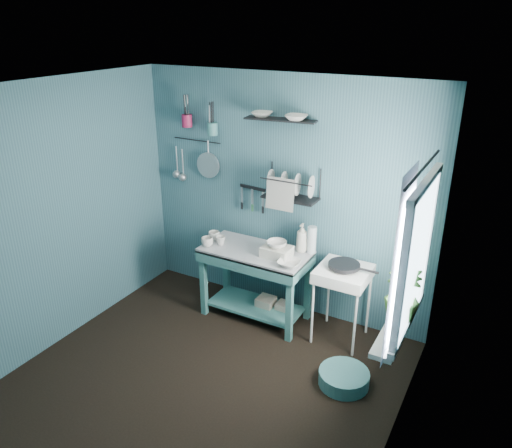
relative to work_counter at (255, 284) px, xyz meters
The scene contains 36 objects.
floor 1.19m from the work_counter, 84.51° to the right, with size 3.20×3.20×0.00m, color black.
ceiling 2.39m from the work_counter, 84.51° to the right, with size 3.20×3.20×0.00m, color silver.
wall_back 0.94m from the work_counter, 73.97° to the left, with size 3.20×3.20×0.00m, color #315A65.
wall_front 2.76m from the work_counter, 87.64° to the right, with size 3.20×3.20×0.00m, color #315A65.
wall_left 2.06m from the work_counter, 143.01° to the right, with size 3.00×3.00×0.00m, color #315A65.
wall_right 2.22m from the work_counter, 33.35° to the right, with size 3.00×3.00×0.00m, color #315A65.
work_counter is the anchor object (origin of this frame).
mug_left 0.67m from the work_counter, 161.57° to the right, with size 0.12×0.12×0.10m, color silver.
mug_mid 0.58m from the work_counter, behind, with size 0.10×0.10×0.09m, color silver.
mug_right 0.67m from the work_counter, behind, with size 0.12×0.12×0.10m, color silver.
wash_tub 0.51m from the work_counter, ahead, with size 0.28×0.22×0.10m, color #BBB9AB.
tub_bowl 0.58m from the work_counter, ahead, with size 0.20×0.20×0.06m, color silver.
soap_bottle 0.71m from the work_counter, 25.46° to the left, with size 0.12×0.12×0.30m, color #BBB9AB.
water_bottle 0.77m from the work_counter, 22.93° to the left, with size 0.09×0.09×0.28m, color silver.
counter_bowl 0.63m from the work_counter, 18.43° to the right, with size 0.22×0.22×0.05m, color silver.
hotplate_stand 0.92m from the work_counter, ahead, with size 0.48×0.48×0.77m, color white.
frying_pan 1.02m from the work_counter, ahead, with size 0.30×0.30×0.04m, color black.
knife_strip 1.01m from the work_counter, 122.94° to the left, with size 0.32×0.02×0.03m, color black.
dish_rack 1.13m from the work_counter, 43.43° to the left, with size 0.55×0.24×0.32m, color black.
upper_shelf 1.71m from the work_counter, 65.84° to the left, with size 0.70×0.18×0.01m, color black.
shelf_bowl_left 1.70m from the work_counter, 105.83° to the left, with size 0.20×0.20×0.05m, color silver.
shelf_bowl_right 1.75m from the work_counter, 44.11° to the left, with size 0.21×0.21×0.05m, color silver.
utensil_cup_magenta 1.87m from the work_counter, 163.46° to the left, with size 0.11×0.11×0.13m, color #9E1D49.
utensil_cup_teal 1.68m from the work_counter, 156.29° to the left, with size 0.11×0.11×0.13m, color #3B7A7A.
colander 1.37m from the work_counter, 156.96° to the left, with size 0.28×0.28×0.03m, color #ACB0B4.
ladle_outer 1.66m from the work_counter, 164.32° to the left, with size 0.01×0.01×0.30m, color #ACB0B4.
ladle_inner 1.59m from the work_counter, 163.25° to the left, with size 0.01×0.01×0.30m, color #ACB0B4.
hook_rail 1.66m from the work_counter, 159.26° to the left, with size 0.01×0.01×0.60m, color black.
window_glass 2.08m from the work_counter, 21.71° to the right, with size 1.10×1.10×0.00m, color white.
windowsill 1.79m from the work_counter, 22.74° to the right, with size 0.16×0.95×0.04m, color white.
curtain 2.17m from the work_counter, 30.89° to the right, with size 1.35×1.35×0.00m, color white.
curtain_rod 2.43m from the work_counter, 22.24° to the right, with size 0.02×0.02×1.05m, color black.
potted_plant 1.86m from the work_counter, 22.05° to the right, with size 0.26×0.26×0.46m, color #376528.
storage_tin_large 0.30m from the work_counter, 26.57° to the left, with size 0.18×0.18×0.22m, color gray.
storage_tin_small 0.43m from the work_counter, 14.93° to the left, with size 0.15×0.15×0.20m, color gray.
floor_basin 1.37m from the work_counter, 25.61° to the right, with size 0.44×0.44×0.13m, color teal.
Camera 1 is at (2.11, -2.87, 2.98)m, focal length 35.00 mm.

